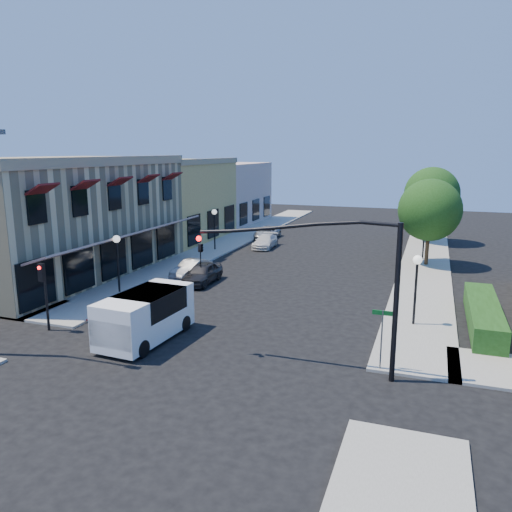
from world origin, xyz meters
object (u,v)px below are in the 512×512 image
(secondary_signal, at_px, (44,284))
(parked_car_c, at_px, (265,241))
(signal_mast_arm, at_px, (338,271))
(lamppost_left_far, at_px, (214,219))
(lamppost_left_near, at_px, (117,249))
(parked_car_a, at_px, (202,273))
(lamppost_right_far, at_px, (425,226))
(street_tree_a, at_px, (430,210))
(parked_car_b, at_px, (191,269))
(street_name_sign, at_px, (382,330))
(white_van, at_px, (145,313))
(parked_car_d, at_px, (267,232))
(street_tree_b, at_px, (432,194))
(lamppost_right_near, at_px, (417,272))

(secondary_signal, bearing_deg, parked_car_c, 82.16)
(signal_mast_arm, xyz_separation_m, lamppost_left_far, (-14.36, 20.50, -1.35))
(lamppost_left_near, distance_m, parked_car_a, 5.72)
(lamppost_right_far, relative_size, parked_car_a, 0.91)
(street_tree_a, relative_size, parked_car_c, 1.64)
(parked_car_b, bearing_deg, lamppost_left_far, 111.55)
(street_name_sign, relative_size, lamppost_left_near, 0.70)
(street_name_sign, xyz_separation_m, white_van, (-10.40, -0.25, -0.42))
(signal_mast_arm, bearing_deg, secondary_signal, -179.63)
(lamppost_left_near, xyz_separation_m, lamppost_left_far, (0.00, 14.00, 0.00))
(signal_mast_arm, height_order, parked_car_d, signal_mast_arm)
(parked_car_c, xyz_separation_m, parked_car_d, (-1.40, 4.76, -0.00))
(parked_car_a, height_order, parked_car_c, parked_car_a)
(street_tree_b, distance_m, lamppost_left_far, 20.06)
(lamppost_left_near, xyz_separation_m, parked_car_d, (2.30, 21.41, -2.17))
(street_name_sign, height_order, parked_car_b, street_name_sign)
(parked_car_c, bearing_deg, lamppost_right_near, -53.74)
(parked_car_c, bearing_deg, white_van, -87.57)
(street_tree_a, bearing_deg, lamppost_left_far, 180.00)
(parked_car_b, xyz_separation_m, parked_car_d, (0.00, 16.41, -0.02))
(lamppost_right_far, xyz_separation_m, white_van, (-11.40, -22.05, -1.46))
(lamppost_right_far, distance_m, white_van, 24.87)
(secondary_signal, xyz_separation_m, parked_car_b, (1.80, 11.59, -1.73))
(street_name_sign, height_order, white_van, street_name_sign)
(street_tree_b, relative_size, lamppost_left_near, 1.97)
(street_tree_b, xyz_separation_m, lamppost_left_far, (-17.30, -10.00, -1.81))
(street_tree_b, distance_m, lamppost_right_near, 24.07)
(white_van, bearing_deg, lamppost_left_far, 105.61)
(street_tree_a, bearing_deg, parked_car_c, 168.99)
(street_tree_a, distance_m, lamppost_left_far, 17.36)
(street_tree_a, distance_m, parked_car_a, 17.34)
(street_tree_b, height_order, white_van, street_tree_b)
(parked_car_b, bearing_deg, lamppost_right_near, -11.57)
(lamppost_right_far, xyz_separation_m, parked_car_c, (-13.30, 0.65, -2.16))
(street_name_sign, height_order, parked_car_c, street_name_sign)
(parked_car_d, bearing_deg, lamppost_left_far, -108.90)
(street_tree_a, relative_size, street_tree_b, 0.92)
(lamppost_left_near, bearing_deg, street_name_sign, -19.93)
(lamppost_right_near, height_order, parked_car_c, lamppost_right_near)
(lamppost_right_near, bearing_deg, street_tree_a, 88.77)
(street_tree_a, height_order, lamppost_left_near, street_tree_a)
(lamppost_left_far, xyz_separation_m, lamppost_right_far, (17.00, 2.00, 0.00))
(lamppost_right_near, relative_size, lamppost_right_far, 1.00)
(secondary_signal, distance_m, parked_car_a, 11.03)
(secondary_signal, distance_m, lamppost_right_far, 27.98)
(signal_mast_arm, distance_m, lamppost_left_near, 15.82)
(street_name_sign, xyz_separation_m, parked_car_b, (-13.70, 10.80, -1.11))
(parked_car_a, bearing_deg, street_tree_b, 54.71)
(lamppost_left_near, xyz_separation_m, parked_car_b, (2.30, 5.00, -2.14))
(signal_mast_arm, height_order, white_van, signal_mast_arm)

